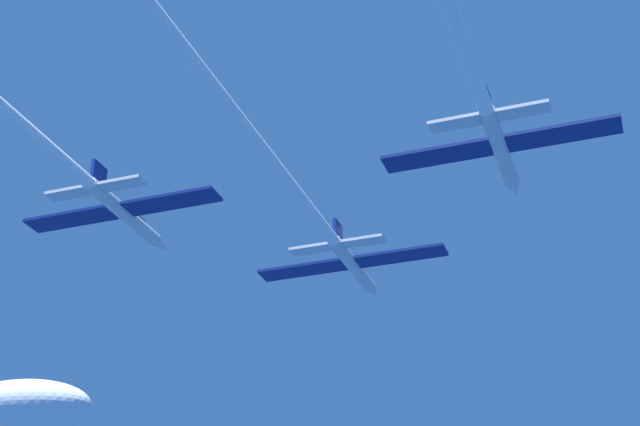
{
  "coord_description": "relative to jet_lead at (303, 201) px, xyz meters",
  "views": [
    {
      "loc": [
        20.69,
        -66.17,
        -31.86
      ],
      "look_at": [
        0.21,
        -8.47,
        0.03
      ],
      "focal_mm": 54.44,
      "sensor_mm": 36.0,
      "label": 1
    }
  ],
  "objects": [
    {
      "name": "jet_lead",
      "position": [
        0.0,
        0.0,
        0.0
      ],
      "size": [
        15.08,
        42.67,
        2.5
      ],
      "color": "silver"
    },
    {
      "name": "jet_left_wing",
      "position": [
        -13.12,
        -12.88,
        0.61
      ],
      "size": [
        15.08,
        42.8,
        2.5
      ],
      "color": "silver"
    },
    {
      "name": "jet_right_wing",
      "position": [
        13.91,
        -13.81,
        0.67
      ],
      "size": [
        15.08,
        45.48,
        2.5
      ],
      "color": "silver"
    },
    {
      "name": "cloud_wispy",
      "position": [
        -43.26,
        29.46,
        -2.55
      ],
      "size": [
        17.13,
        9.42,
        6.0
      ],
      "primitive_type": "ellipsoid",
      "color": "white"
    }
  ]
}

